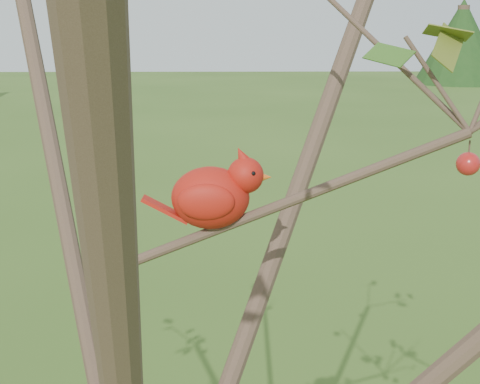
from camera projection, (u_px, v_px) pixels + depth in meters
The scene contains 3 objects.
crabapple_tree at pixel (139, 192), 1.01m from camera, with size 2.35×2.05×2.95m.
cardinal at pixel (215, 194), 1.12m from camera, with size 0.22×0.11×0.15m.
distant_trees at pixel (259, 50), 26.65m from camera, with size 44.32×11.89×3.82m.
Camera 1 is at (0.15, -1.01, 2.36)m, focal length 50.00 mm.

